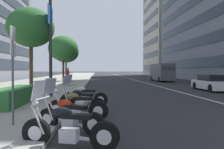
# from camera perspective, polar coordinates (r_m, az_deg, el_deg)

# --- Properties ---
(sidewalk_right_plaza) EXTENTS (160.00, 10.69, 0.15)m
(sidewalk_right_plaza) POSITION_cam_1_polar(r_m,az_deg,el_deg) (35.08, -14.67, -1.44)
(sidewalk_right_plaza) COLOR gray
(sidewalk_right_plaza) RESTS_ON ground
(lane_centre_stripe) EXTENTS (110.00, 0.16, 0.01)m
(lane_centre_stripe) POSITION_cam_1_polar(r_m,az_deg,el_deg) (39.98, 5.06, -1.18)
(lane_centre_stripe) COLOR silver
(lane_centre_stripe) RESTS_ON ground
(motorcycle_by_sign_pole) EXTENTS (0.79, 2.14, 1.47)m
(motorcycle_by_sign_pole) POSITION_cam_1_polar(r_m,az_deg,el_deg) (4.85, -11.71, -13.86)
(motorcycle_by_sign_pole) COLOR black
(motorcycle_by_sign_pole) RESTS_ON ground
(motorcycle_nearest_camera) EXTENTS (1.09, 1.89, 1.47)m
(motorcycle_nearest_camera) POSITION_cam_1_polar(r_m,az_deg,el_deg) (6.05, -11.41, -10.87)
(motorcycle_nearest_camera) COLOR black
(motorcycle_nearest_camera) RESTS_ON ground
(motorcycle_second_in_row) EXTENTS (0.81, 2.11, 1.11)m
(motorcycle_second_in_row) POSITION_cam_1_polar(r_m,az_deg,el_deg) (7.51, -9.37, -8.56)
(motorcycle_second_in_row) COLOR black
(motorcycle_second_in_row) RESTS_ON ground
(motorcycle_under_tarp) EXTENTS (1.06, 1.95, 1.47)m
(motorcycle_under_tarp) POSITION_cam_1_polar(r_m,az_deg,el_deg) (8.79, -8.44, -7.04)
(motorcycle_under_tarp) COLOR black
(motorcycle_under_tarp) RESTS_ON ground
(motorcycle_mid_row) EXTENTS (0.72, 2.16, 1.48)m
(motorcycle_mid_row) POSITION_cam_1_polar(r_m,az_deg,el_deg) (10.15, -7.52, -5.88)
(motorcycle_mid_row) COLOR black
(motorcycle_mid_row) RESTS_ON ground
(car_approaching_light) EXTENTS (4.16, 1.88, 1.30)m
(car_approaching_light) POSITION_cam_1_polar(r_m,az_deg,el_deg) (19.36, 25.02, -2.07)
(car_approaching_light) COLOR silver
(car_approaching_light) RESTS_ON ground
(delivery_van_ahead) EXTENTS (6.02, 2.12, 2.57)m
(delivery_van_ahead) POSITION_cam_1_polar(r_m,az_deg,el_deg) (32.64, 13.02, 0.66)
(delivery_van_ahead) COLOR #4C5156
(delivery_van_ahead) RESTS_ON ground
(parking_sign_by_curb) EXTENTS (0.32, 0.06, 2.81)m
(parking_sign_by_curb) POSITION_cam_1_polar(r_m,az_deg,el_deg) (6.64, -24.79, 2.92)
(parking_sign_by_curb) COLOR #47494C
(parking_sign_by_curb) RESTS_ON sidewalk_right_plaza
(street_lamp_with_banners) EXTENTS (1.26, 2.38, 7.76)m
(street_lamp_with_banners) POSITION_cam_1_polar(r_m,az_deg,el_deg) (13.31, -14.50, 14.96)
(street_lamp_with_banners) COLOR #232326
(street_lamp_with_banners) RESTS_ON sidewalk_right_plaza
(clipped_hedge_bed) EXTENTS (4.11, 1.10, 0.73)m
(clipped_hedge_bed) POSITION_cam_1_polar(r_m,az_deg,el_deg) (10.82, -24.41, -5.14)
(clipped_hedge_bed) COLOR #28602D
(clipped_hedge_bed) RESTS_ON sidewalk_right_plaza
(street_tree_mid_sidewalk) EXTENTS (2.77, 2.77, 5.27)m
(street_tree_mid_sidewalk) POSITION_cam_1_polar(r_m,az_deg,el_deg) (14.11, -20.69, 11.48)
(street_tree_mid_sidewalk) COLOR #473323
(street_tree_mid_sidewalk) RESTS_ON sidewalk_right_plaza
(street_tree_far_plaza) EXTENTS (3.17, 3.17, 5.20)m
(street_tree_far_plaza) POSITION_cam_1_polar(r_m,az_deg,el_deg) (23.77, -12.79, 6.75)
(street_tree_far_plaza) COLOR #473323
(street_tree_far_plaza) RESTS_ON sidewalk_right_plaza
(street_tree_by_lamp_post) EXTENTS (3.64, 3.64, 5.66)m
(street_tree_by_lamp_post) POSITION_cam_1_polar(r_m,az_deg,el_deg) (31.59, -12.09, 5.86)
(street_tree_by_lamp_post) COLOR #473323
(street_tree_by_lamp_post) RESTS_ON sidewalk_right_plaza
(pedestrian_on_plaza) EXTENTS (0.46, 0.36, 1.74)m
(pedestrian_on_plaza) POSITION_cam_1_polar(r_m,az_deg,el_deg) (21.25, -11.67, -0.57)
(pedestrian_on_plaza) COLOR #33478C
(pedestrian_on_plaza) RESTS_ON sidewalk_right_plaza
(office_tower_far_left_down_avenue) EXTENTS (18.64, 17.89, 30.02)m
(office_tower_far_left_down_avenue) POSITION_cam_1_polar(r_m,az_deg,el_deg) (69.20, 17.33, 12.30)
(office_tower_far_left_down_avenue) COLOR beige
(office_tower_far_left_down_avenue) RESTS_ON ground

